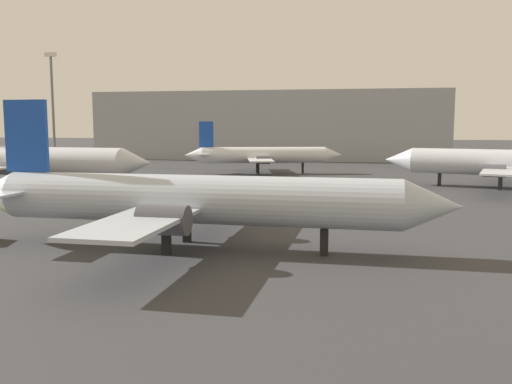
% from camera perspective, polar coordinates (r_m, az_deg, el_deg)
% --- Properties ---
extents(airplane_on_taxiway, '(33.04, 22.90, 9.76)m').
position_cam_1_polar(airplane_on_taxiway, '(36.10, -6.75, -0.76)').
color(airplane_on_taxiway, '#B2BCCC').
rests_on(airplane_on_taxiway, ground_plane).
extents(airplane_distant, '(32.29, 20.96, 10.96)m').
position_cam_1_polar(airplane_distant, '(74.31, -22.17, 3.02)').
color(airplane_distant, silver).
rests_on(airplane_distant, ground_plane).
extents(airplane_far_left, '(27.26, 27.20, 9.19)m').
position_cam_1_polar(airplane_far_left, '(76.42, 23.38, 2.80)').
color(airplane_far_left, silver).
rests_on(airplane_far_left, ground_plane).
extents(airplane_far_right, '(25.85, 21.75, 8.58)m').
position_cam_1_polar(airplane_far_right, '(91.15, 0.66, 3.82)').
color(airplane_far_right, silver).
rests_on(airplane_far_right, ground_plane).
extents(light_mast_left, '(2.40, 0.50, 21.98)m').
position_cam_1_polar(light_mast_left, '(116.68, -20.23, 8.61)').
color(light_mast_left, slate).
rests_on(light_mast_left, ground_plane).
extents(terminal_building, '(80.88, 21.81, 15.61)m').
position_cam_1_polar(terminal_building, '(133.66, 1.49, 6.86)').
color(terminal_building, '#999EA3').
rests_on(terminal_building, ground_plane).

